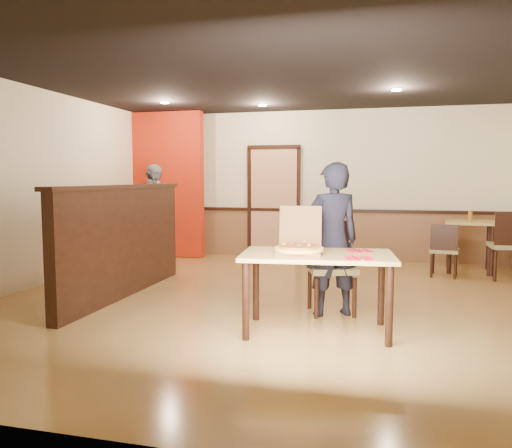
{
  "coord_description": "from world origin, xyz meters",
  "views": [
    {
      "loc": [
        1.23,
        -5.99,
        1.53
      ],
      "look_at": [
        -0.28,
        0.0,
        0.96
      ],
      "focal_mm": 35.0,
      "sensor_mm": 36.0,
      "label": 1
    }
  ],
  "objects_px": {
    "condiment": "(470,216)",
    "pizza_box": "(299,247)",
    "side_table": "(470,232)",
    "diner": "(332,240)",
    "diner_chair": "(330,263)",
    "side_chair_right": "(509,243)",
    "main_table": "(317,264)",
    "side_chair_left": "(444,248)",
    "passerby": "(154,214)"
  },
  "relations": [
    {
      "from": "diner_chair",
      "to": "side_chair_left",
      "type": "height_order",
      "value": "diner_chair"
    },
    {
      "from": "side_chair_right",
      "to": "diner_chair",
      "type": "bearing_deg",
      "value": 44.06
    },
    {
      "from": "side_table",
      "to": "diner",
      "type": "distance_m",
      "value": 3.73
    },
    {
      "from": "main_table",
      "to": "side_table",
      "type": "xyz_separation_m",
      "value": [
        2.01,
        3.85,
        -0.03
      ]
    },
    {
      "from": "condiment",
      "to": "pizza_box",
      "type": "bearing_deg",
      "value": -119.33
    },
    {
      "from": "diner",
      "to": "passerby",
      "type": "distance_m",
      "value": 4.35
    },
    {
      "from": "diner_chair",
      "to": "side_chair_left",
      "type": "bearing_deg",
      "value": 40.01
    },
    {
      "from": "passerby",
      "to": "diner",
      "type": "bearing_deg",
      "value": -111.71
    },
    {
      "from": "main_table",
      "to": "side_chair_left",
      "type": "bearing_deg",
      "value": 58.24
    },
    {
      "from": "diner",
      "to": "passerby",
      "type": "height_order",
      "value": "passerby"
    },
    {
      "from": "diner",
      "to": "pizza_box",
      "type": "relative_size",
      "value": 3.11
    },
    {
      "from": "diner",
      "to": "diner_chair",
      "type": "bearing_deg",
      "value": -103.48
    },
    {
      "from": "side_chair_left",
      "to": "side_table",
      "type": "height_order",
      "value": "side_table"
    },
    {
      "from": "side_chair_right",
      "to": "diner",
      "type": "bearing_deg",
      "value": 46.21
    },
    {
      "from": "passerby",
      "to": "pizza_box",
      "type": "xyz_separation_m",
      "value": [
        3.18,
        -3.35,
        -0.04
      ]
    },
    {
      "from": "passerby",
      "to": "side_chair_left",
      "type": "bearing_deg",
      "value": -75.07
    },
    {
      "from": "diner",
      "to": "pizza_box",
      "type": "distance_m",
      "value": 0.74
    },
    {
      "from": "passerby",
      "to": "condiment",
      "type": "bearing_deg",
      "value": -68.16
    },
    {
      "from": "side_chair_right",
      "to": "side_chair_left",
      "type": "bearing_deg",
      "value": -1.75
    },
    {
      "from": "side_table",
      "to": "pizza_box",
      "type": "bearing_deg",
      "value": -119.55
    },
    {
      "from": "side_chair_left",
      "to": "condiment",
      "type": "relative_size",
      "value": 4.96
    },
    {
      "from": "side_table",
      "to": "condiment",
      "type": "xyz_separation_m",
      "value": [
        -0.0,
        0.03,
        0.27
      ]
    },
    {
      "from": "diner_chair",
      "to": "side_chair_right",
      "type": "relative_size",
      "value": 1.0
    },
    {
      "from": "diner_chair",
      "to": "passerby",
      "type": "bearing_deg",
      "value": 125.56
    },
    {
      "from": "diner_chair",
      "to": "passerby",
      "type": "xyz_separation_m",
      "value": [
        -3.41,
        2.51,
        0.33
      ]
    },
    {
      "from": "side_chair_left",
      "to": "passerby",
      "type": "relative_size",
      "value": 0.47
    },
    {
      "from": "condiment",
      "to": "side_chair_left",
      "type": "bearing_deg",
      "value": -125.57
    },
    {
      "from": "condiment",
      "to": "diner_chair",
      "type": "bearing_deg",
      "value": -122.74
    },
    {
      "from": "condiment",
      "to": "diner",
      "type": "bearing_deg",
      "value": -121.06
    },
    {
      "from": "side_chair_right",
      "to": "diner",
      "type": "height_order",
      "value": "diner"
    },
    {
      "from": "main_table",
      "to": "condiment",
      "type": "relative_size",
      "value": 9.33
    },
    {
      "from": "diner",
      "to": "passerby",
      "type": "xyz_separation_m",
      "value": [
        -3.44,
        2.66,
        0.04
      ]
    },
    {
      "from": "passerby",
      "to": "pizza_box",
      "type": "relative_size",
      "value": 3.26
    },
    {
      "from": "main_table",
      "to": "pizza_box",
      "type": "relative_size",
      "value": 2.85
    },
    {
      "from": "diner_chair",
      "to": "side_chair_right",
      "type": "distance_m",
      "value": 3.41
    },
    {
      "from": "diner_chair",
      "to": "side_chair_left",
      "type": "distance_m",
      "value": 2.85
    },
    {
      "from": "passerby",
      "to": "side_table",
      "type": "bearing_deg",
      "value": -68.48
    },
    {
      "from": "side_table",
      "to": "pizza_box",
      "type": "relative_size",
      "value": 1.56
    },
    {
      "from": "side_chair_left",
      "to": "passerby",
      "type": "xyz_separation_m",
      "value": [
        -4.91,
        0.1,
        0.44
      ]
    },
    {
      "from": "side_chair_left",
      "to": "passerby",
      "type": "bearing_deg",
      "value": 8.64
    },
    {
      "from": "side_chair_right",
      "to": "diner",
      "type": "xyz_separation_m",
      "value": [
        -2.39,
        -2.55,
        0.28
      ]
    },
    {
      "from": "main_table",
      "to": "side_chair_right",
      "type": "distance_m",
      "value": 4.06
    },
    {
      "from": "diner_chair",
      "to": "condiment",
      "type": "xyz_separation_m",
      "value": [
        1.96,
        3.06,
        0.35
      ]
    },
    {
      "from": "diner_chair",
      "to": "diner",
      "type": "distance_m",
      "value": 0.33
    },
    {
      "from": "diner",
      "to": "condiment",
      "type": "distance_m",
      "value": 3.75
    },
    {
      "from": "side_table",
      "to": "main_table",
      "type": "bearing_deg",
      "value": -117.65
    },
    {
      "from": "main_table",
      "to": "diner",
      "type": "relative_size",
      "value": 0.92
    },
    {
      "from": "side_chair_right",
      "to": "passerby",
      "type": "relative_size",
      "value": 0.58
    },
    {
      "from": "side_table",
      "to": "side_chair_right",
      "type": "bearing_deg",
      "value": -54.28
    },
    {
      "from": "side_table",
      "to": "diner",
      "type": "xyz_separation_m",
      "value": [
        -1.94,
        -3.18,
        0.2
      ]
    }
  ]
}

